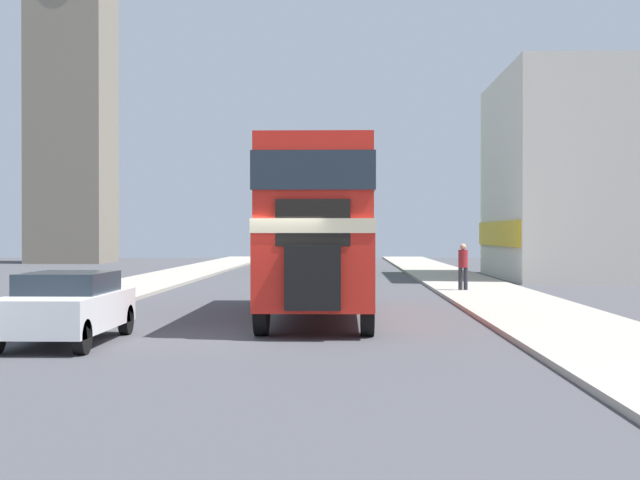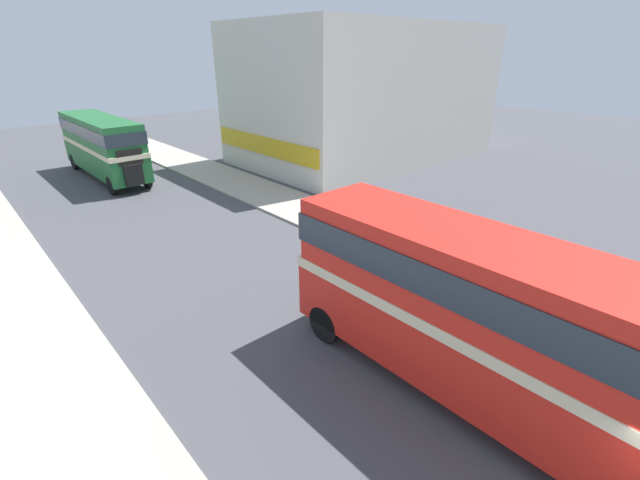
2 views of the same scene
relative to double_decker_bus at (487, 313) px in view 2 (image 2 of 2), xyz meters
name	(u,v)px [view 2 (image 2 of 2)]	position (x,y,z in m)	size (l,w,h in m)	color
double_decker_bus	(487,313)	(0.00, 0.00, 0.00)	(2.53, 10.65, 4.24)	red
bus_distant	(102,142)	(-0.01, 27.18, -0.13)	(2.41, 10.23, 4.01)	#1E602D
pedestrian_walking	(348,215)	(4.91, 9.23, -1.47)	(0.34, 0.34, 1.67)	#282833
shop_building_block	(366,93)	(17.81, 20.15, 2.35)	(19.60, 11.50, 9.78)	beige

